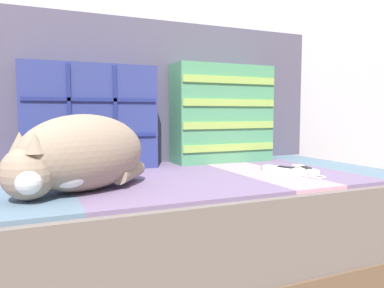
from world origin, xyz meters
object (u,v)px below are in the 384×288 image
couch (127,239)px  throw_pillow_quilted (90,117)px  sleeping_cat (78,156)px  game_remote_near (285,170)px  throw_pillow_striped (222,114)px  game_remote_far (306,171)px

couch → throw_pillow_quilted: bearing=110.5°
sleeping_cat → game_remote_near: (0.65, 0.03, -0.08)m
couch → throw_pillow_striped: bearing=24.0°
game_remote_near → game_remote_far: same height
throw_pillow_striped → game_remote_near: throw_pillow_striped is taller
throw_pillow_quilted → throw_pillow_striped: throw_pillow_striped is taller
couch → throw_pillow_striped: throw_pillow_striped is taller
throw_pillow_striped → sleeping_cat: bearing=-148.6°
sleeping_cat → game_remote_far: size_ratio=2.08×
game_remote_far → throw_pillow_striped: bearing=106.3°
couch → game_remote_near: size_ratio=9.22×
throw_pillow_quilted → game_remote_near: 0.68m
couch → throw_pillow_quilted: 0.43m
game_remote_far → throw_pillow_quilted: bearing=149.3°
game_remote_near → game_remote_far: (0.06, -0.03, -0.00)m
game_remote_far → sleeping_cat: bearing=179.8°
throw_pillow_striped → game_remote_near: size_ratio=2.03×
throw_pillow_quilted → game_remote_near: (0.57, -0.34, -0.17)m
throw_pillow_striped → game_remote_far: bearing=-73.7°
throw_pillow_striped → throw_pillow_quilted: bearing=179.9°
couch → game_remote_near: 0.55m
couch → throw_pillow_quilted: (-0.07, 0.20, 0.38)m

